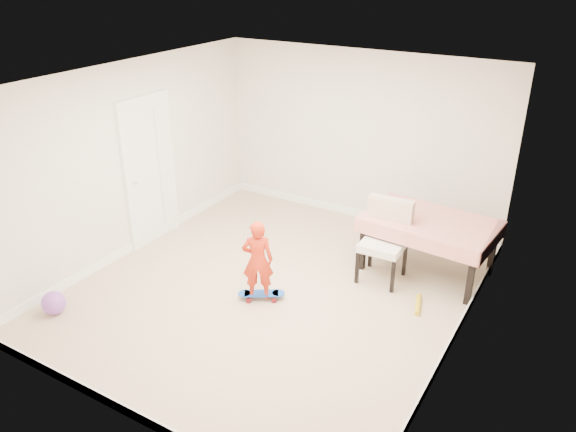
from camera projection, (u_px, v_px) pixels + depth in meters
The scene contains 17 objects.
ground at pixel (273, 288), 7.04m from camera, with size 5.00×5.00×0.00m, color tan.
ceiling at pixel (270, 82), 5.95m from camera, with size 4.50×5.00×0.04m, color white.
wall_back at pixel (360, 138), 8.42m from camera, with size 4.50×0.04×2.60m, color silver.
wall_front at pixel (110, 295), 4.56m from camera, with size 4.50×0.04×2.60m, color silver.
wall_left at pixel (131, 160), 7.52m from camera, with size 0.04×5.00×2.60m, color silver.
wall_right at pixel (465, 238), 5.46m from camera, with size 0.04×5.00×2.60m, color silver.
door at pixel (149, 173), 7.87m from camera, with size 0.10×0.94×2.11m, color white.
baseboard_back at pixel (356, 213), 8.96m from camera, with size 4.50×0.02×0.12m, color white.
baseboard_front at pixel (127, 411), 5.08m from camera, with size 4.50×0.02×0.12m, color white.
baseboard_left at pixel (141, 242), 8.05m from camera, with size 0.02×5.00×0.12m, color white.
baseboard_right at pixel (451, 342), 5.98m from camera, with size 0.02×5.00×0.12m, color white.
dining_table at pixel (427, 246), 7.26m from camera, with size 1.62×1.02×0.76m, color red, non-canonical shape.
dining_chair at pixel (383, 243), 7.04m from camera, with size 0.57×0.65×1.05m, color silver, non-canonical shape.
skateboard at pixel (261, 296), 6.82m from camera, with size 0.57×0.21×0.08m, color blue, non-canonical shape.
child at pixel (258, 263), 6.61m from camera, with size 0.37×0.24×1.02m, color red.
balloon at pixel (54, 303), 6.50m from camera, with size 0.28×0.28×0.28m, color #9251C2.
foam_toy at pixel (418, 304), 6.67m from camera, with size 0.06×0.06×0.40m, color gold.
Camera 1 is at (3.22, -5.05, 3.82)m, focal length 35.00 mm.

